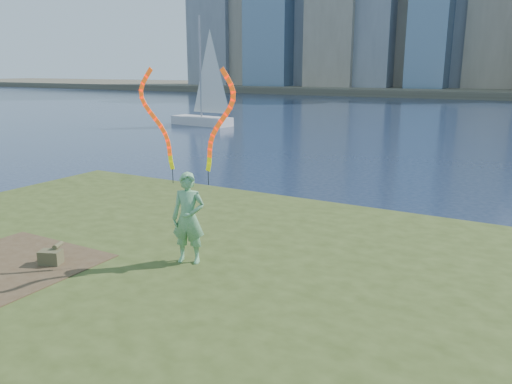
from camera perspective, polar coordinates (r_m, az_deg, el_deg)
The scene contains 7 objects.
ground at distance 12.28m, azimuth -7.52°, elevation -8.73°, with size 320.00×320.00×0.00m, color #18253D.
grassy_knoll at distance 10.57m, azimuth -15.20°, elevation -11.00°, with size 20.00×18.00×0.80m.
dirt_patch at distance 11.48m, azimuth -26.50°, elevation -7.44°, with size 3.20×3.00×0.02m, color #47331E.
far_shore at distance 104.29m, azimuth 26.22°, elevation 10.29°, with size 320.00×40.00×1.20m, color #474234.
woman_with_ribbons at distance 10.16m, azimuth -7.73°, elevation -0.53°, with size 2.07×0.78×4.24m.
canvas_bag at distance 11.10m, azimuth -22.36°, elevation -6.86°, with size 0.50×0.57×0.41m.
sailboat at distance 42.88m, azimuth -5.96°, elevation 9.64°, with size 5.98×2.43×8.98m.
Camera 1 is at (6.92, -8.98, 4.71)m, focal length 35.00 mm.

